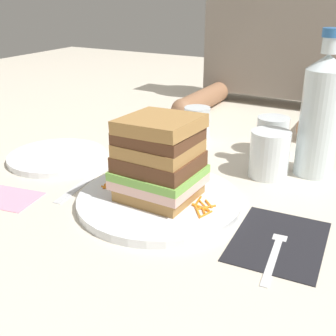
{
  "coord_description": "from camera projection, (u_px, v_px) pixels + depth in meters",
  "views": [
    {
      "loc": [
        0.3,
        -0.55,
        0.33
      ],
      "look_at": [
        -0.02,
        0.02,
        0.05
      ],
      "focal_mm": 45.66,
      "sensor_mm": 36.0,
      "label": 1
    }
  ],
  "objects": [
    {
      "name": "carrot_shred_0",
      "position": [
        122.0,
        181.0,
        0.76
      ],
      "size": [
        0.02,
        0.0,
        0.0
      ],
      "primitive_type": "cylinder",
      "rotation": [
        0.0,
        1.57,
        3.25
      ],
      "color": "orange",
      "rests_on": "main_plate"
    },
    {
      "name": "carrot_shred_5",
      "position": [
        124.0,
        189.0,
        0.73
      ],
      "size": [
        0.03,
        0.01,
        0.0
      ],
      "primitive_type": "cylinder",
      "rotation": [
        0.0,
        1.57,
        2.73
      ],
      "color": "orange",
      "rests_on": "main_plate"
    },
    {
      "name": "carrot_shred_14",
      "position": [
        209.0,
        204.0,
        0.68
      ],
      "size": [
        0.02,
        0.02,
        0.0
      ],
      "primitive_type": "cylinder",
      "rotation": [
        0.0,
        1.57,
        2.37
      ],
      "color": "orange",
      "rests_on": "main_plate"
    },
    {
      "name": "carrot_shred_9",
      "position": [
        133.0,
        183.0,
        0.75
      ],
      "size": [
        0.02,
        0.03,
        0.0
      ],
      "primitive_type": "cylinder",
      "rotation": [
        0.0,
        1.57,
        0.98
      ],
      "color": "orange",
      "rests_on": "main_plate"
    },
    {
      "name": "empty_tumbler_1",
      "position": [
        197.0,
        124.0,
        1.0
      ],
      "size": [
        0.06,
        0.06,
        0.08
      ],
      "primitive_type": "cylinder",
      "color": "silver",
      "rests_on": "ground_plane"
    },
    {
      "name": "sandwich",
      "position": [
        159.0,
        159.0,
        0.68
      ],
      "size": [
        0.13,
        0.12,
        0.14
      ],
      "color": "#A87A42",
      "rests_on": "main_plate"
    },
    {
      "name": "diner_across",
      "position": [
        282.0,
        18.0,
        1.21
      ],
      "size": [
        0.44,
        0.43,
        0.56
      ],
      "color": "#936647",
      "rests_on": "ground_plane"
    },
    {
      "name": "water_bottle",
      "position": [
        320.0,
        115.0,
        0.78
      ],
      "size": [
        0.07,
        0.07,
        0.27
      ],
      "color": "silver",
      "rests_on": "ground_plane"
    },
    {
      "name": "carrot_shred_15",
      "position": [
        206.0,
        207.0,
        0.67
      ],
      "size": [
        0.02,
        0.03,
        0.0
      ],
      "primitive_type": "cylinder",
      "rotation": [
        0.0,
        1.57,
        0.86
      ],
      "color": "orange",
      "rests_on": "main_plate"
    },
    {
      "name": "empty_tumbler_0",
      "position": [
        272.0,
        135.0,
        0.92
      ],
      "size": [
        0.07,
        0.07,
        0.08
      ],
      "primitive_type": "cylinder",
      "color": "silver",
      "rests_on": "ground_plane"
    },
    {
      "name": "ground_plane",
      "position": [
        172.0,
        205.0,
        0.71
      ],
      "size": [
        3.0,
        3.0,
        0.0
      ],
      "primitive_type": "plane",
      "color": "beige"
    },
    {
      "name": "carrot_shred_18",
      "position": [
        201.0,
        208.0,
        0.67
      ],
      "size": [
        0.03,
        0.01,
        0.0
      ],
      "primitive_type": "cylinder",
      "rotation": [
        0.0,
        1.57,
        2.95
      ],
      "color": "orange",
      "rests_on": "main_plate"
    },
    {
      "name": "carrot_shred_13",
      "position": [
        198.0,
        201.0,
        0.69
      ],
      "size": [
        0.01,
        0.03,
        0.0
      ],
      "primitive_type": "cylinder",
      "rotation": [
        0.0,
        1.57,
        4.87
      ],
      "color": "orange",
      "rests_on": "main_plate"
    },
    {
      "name": "knife",
      "position": [
        86.0,
        181.0,
        0.79
      ],
      "size": [
        0.04,
        0.2,
        0.0
      ],
      "color": "silver",
      "rests_on": "ground_plane"
    },
    {
      "name": "carrot_shred_7",
      "position": [
        119.0,
        190.0,
        0.73
      ],
      "size": [
        0.03,
        0.0,
        0.0
      ],
      "primitive_type": "cylinder",
      "rotation": [
        0.0,
        1.57,
        3.14
      ],
      "color": "orange",
      "rests_on": "main_plate"
    },
    {
      "name": "carrot_shred_2",
      "position": [
        126.0,
        187.0,
        0.74
      ],
      "size": [
        0.02,
        0.02,
        0.0
      ],
      "primitive_type": "cylinder",
      "rotation": [
        0.0,
        1.57,
        5.36
      ],
      "color": "orange",
      "rests_on": "main_plate"
    },
    {
      "name": "carrot_shred_11",
      "position": [
        206.0,
        214.0,
        0.65
      ],
      "size": [
        0.01,
        0.03,
        0.0
      ],
      "primitive_type": "cylinder",
      "rotation": [
        0.0,
        1.57,
        1.27
      ],
      "color": "orange",
      "rests_on": "main_plate"
    },
    {
      "name": "carrot_shred_6",
      "position": [
        108.0,
        183.0,
        0.75
      ],
      "size": [
        0.01,
        0.02,
        0.0
      ],
      "primitive_type": "cylinder",
      "rotation": [
        0.0,
        1.57,
        4.88
      ],
      "color": "orange",
      "rests_on": "main_plate"
    },
    {
      "name": "main_plate",
      "position": [
        159.0,
        200.0,
        0.71
      ],
      "size": [
        0.27,
        0.27,
        0.01
      ],
      "primitive_type": "cylinder",
      "color": "white",
      "rests_on": "ground_plane"
    },
    {
      "name": "carrot_shred_16",
      "position": [
        203.0,
        204.0,
        0.68
      ],
      "size": [
        0.02,
        0.02,
        0.0
      ],
      "primitive_type": "cylinder",
      "rotation": [
        0.0,
        1.57,
        2.43
      ],
      "color": "orange",
      "rests_on": "main_plate"
    },
    {
      "name": "napkin_pink",
      "position": [
        9.0,
        198.0,
        0.73
      ],
      "size": [
        0.11,
        0.09,
        0.0
      ],
      "primitive_type": "cube",
      "rotation": [
        0.0,
        0.0,
        0.17
      ],
      "color": "pink",
      "rests_on": "ground_plane"
    },
    {
      "name": "juice_glass",
      "position": [
        269.0,
        157.0,
        0.8
      ],
      "size": [
        0.07,
        0.07,
        0.09
      ],
      "color": "white",
      "rests_on": "ground_plane"
    },
    {
      "name": "carrot_shred_4",
      "position": [
        108.0,
        187.0,
        0.74
      ],
      "size": [
        0.02,
        0.01,
        0.0
      ],
      "primitive_type": "cylinder",
      "rotation": [
        0.0,
        1.57,
        3.38
      ],
      "color": "orange",
      "rests_on": "main_plate"
    },
    {
      "name": "carrot_shred_3",
      "position": [
        118.0,
        188.0,
        0.73
      ],
      "size": [
        0.01,
        0.03,
        0.0
      ],
      "primitive_type": "cylinder",
      "rotation": [
        0.0,
        1.57,
        4.36
      ],
      "color": "orange",
      "rests_on": "main_plate"
    },
    {
      "name": "napkin_dark",
      "position": [
        279.0,
        241.0,
        0.61
      ],
      "size": [
        0.13,
        0.17,
        0.0
      ],
      "primitive_type": "cube",
      "rotation": [
        0.0,
        0.0,
        0.06
      ],
      "color": "black",
      "rests_on": "ground_plane"
    },
    {
      "name": "carrot_shred_17",
      "position": [
        200.0,
        207.0,
        0.67
      ],
      "size": [
        0.03,
        0.01,
        0.0
      ],
      "primitive_type": "cylinder",
      "rotation": [
        0.0,
        1.57,
        2.98
      ],
      "color": "orange",
      "rests_on": "main_plate"
    },
    {
      "name": "carrot_shred_12",
      "position": [
        198.0,
        211.0,
        0.66
      ],
      "size": [
        0.02,
        0.03,
        0.0
      ],
      "primitive_type": "cylinder",
      "rotation": [
        0.0,
        1.57,
        2.22
      ],
      "color": "orange",
      "rests_on": "main_plate"
    },
    {
      "name": "carrot_shred_8",
      "position": [
        131.0,
        186.0,
        0.74
      ],
      "size": [
        0.02,
        0.03,
        0.0
      ],
      "primitive_type": "cylinder",
      "rotation": [
        0.0,
        1.57,
        1.09
      ],
      "color": "orange",
      "rests_on": "main_plate"
    },
    {
      "name": "carrot_shred_1",
      "position": [
        109.0,
        188.0,
        0.73
      ],
      "size": [
        0.02,
        0.02,
        0.0
      ],
      "primitive_type": "cylinder",
      "rotation": [
        0.0,
        1.57,
        3.83
      ],
      "color": "orange",
      "rests_on": "main_plate"
    },
    {
      "name": "side_plate",
      "position": [
        57.0,
        157.0,
        0.89
      ],
      "size": [
        0.2,
        0.2,
        0.01
      ],
      "primitive_type": "cylinder",
      "color": "white",
      "rests_on": "ground_plane"
    },
    {
      "name": "fork",
      "position": [
        276.0,
        247.0,
        0.59
      ],
      "size": [
        0.03,
        0.17,
        0.0
      ],
      "color": "silver",
      "rests_on": "napkin_dark"
    },
    {
      "name": "carrot_shred_10",
      "position": [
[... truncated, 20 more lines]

